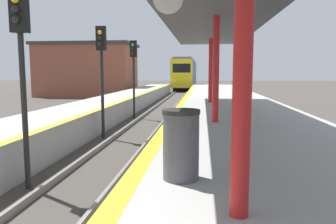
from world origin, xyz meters
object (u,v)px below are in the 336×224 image
Objects in this scene: train at (186,74)px; trash_bin at (181,144)px; signal_near at (21,51)px; signal_mid at (101,61)px; signal_far at (134,64)px.

trash_bin is at bearing -87.22° from train.
train is at bearing 92.78° from trash_bin.
signal_mid is at bearing 90.16° from signal_near.
signal_mid is 8.55m from trash_bin.
signal_far is (-1.12, -35.37, 0.68)m from train.
signal_near is 11.21m from signal_far.
signal_near and signal_far have the same top height.
signal_near is 1.00× the size of signal_far.
signal_far is at bearing 89.48° from signal_mid.
trash_bin is at bearing -75.30° from signal_far.
signal_far is at bearing -91.81° from train.
signal_mid and signal_far have the same top height.
train reaches higher than signal_near.
signal_mid is at bearing -91.63° from train.
trash_bin is at bearing -65.22° from signal_mid.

